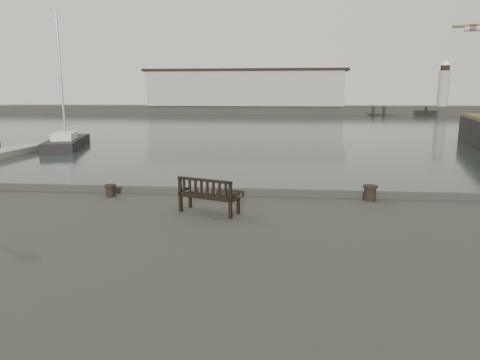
% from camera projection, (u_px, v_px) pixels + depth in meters
% --- Properties ---
extents(ground, '(400.00, 400.00, 0.00)m').
position_uv_depth(ground, '(244.00, 241.00, 13.71)').
color(ground, black).
rests_on(ground, ground).
extents(breakwater, '(140.00, 9.50, 12.20)m').
position_uv_depth(breakwater, '(259.00, 96.00, 103.09)').
color(breakwater, '#383530').
rests_on(breakwater, ground).
extents(bench, '(1.69, 1.07, 0.92)m').
position_uv_depth(bench, '(209.00, 202.00, 11.17)').
color(bench, black).
rests_on(bench, quay).
extents(bollard_left, '(0.42, 0.42, 0.37)m').
position_uv_depth(bollard_left, '(110.00, 191.00, 13.02)').
color(bollard_left, black).
rests_on(bollard_left, quay).
extents(bollard_right, '(0.48, 0.48, 0.45)m').
position_uv_depth(bollard_right, '(370.00, 193.00, 12.51)').
color(bollard_right, black).
rests_on(bollard_right, quay).
extents(yacht_d, '(5.14, 9.77, 11.90)m').
position_uv_depth(yacht_d, '(68.00, 145.00, 38.14)').
color(yacht_d, black).
rests_on(yacht_d, ground).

